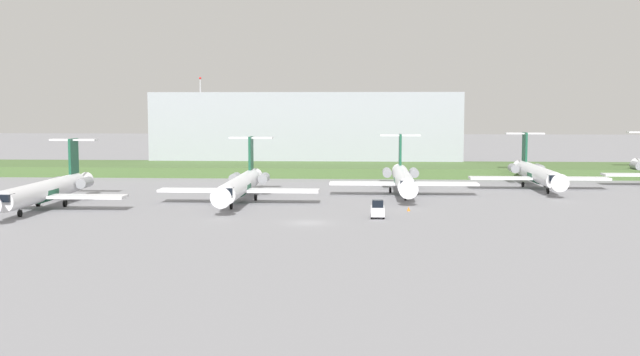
{
  "coord_description": "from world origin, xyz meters",
  "views": [
    {
      "loc": [
        6.64,
        -91.01,
        13.99
      ],
      "look_at": [
        0.0,
        24.84,
        3.0
      ],
      "focal_mm": 43.65,
      "sensor_mm": 36.0,
      "label": 1
    }
  ],
  "objects_px": {
    "regional_jet_second": "(46,190)",
    "regional_jet_third": "(241,184)",
    "baggage_tug": "(378,210)",
    "regional_jet_fifth": "(537,173)",
    "antenna_mast": "(201,131)",
    "regional_jet_fourth": "(403,178)",
    "safety_cone_front_marker": "(409,209)"
  },
  "relations": [
    {
      "from": "regional_jet_fifth",
      "to": "baggage_tug",
      "type": "height_order",
      "value": "regional_jet_fifth"
    },
    {
      "from": "regional_jet_third",
      "to": "safety_cone_front_marker",
      "type": "height_order",
      "value": "regional_jet_third"
    },
    {
      "from": "regional_jet_fifth",
      "to": "antenna_mast",
      "type": "bearing_deg",
      "value": 152.25
    },
    {
      "from": "regional_jet_fifth",
      "to": "regional_jet_fourth",
      "type": "bearing_deg",
      "value": -156.51
    },
    {
      "from": "regional_jet_second",
      "to": "antenna_mast",
      "type": "distance_m",
      "value": 63.87
    },
    {
      "from": "regional_jet_fourth",
      "to": "safety_cone_front_marker",
      "type": "bearing_deg",
      "value": -90.54
    },
    {
      "from": "regional_jet_second",
      "to": "antenna_mast",
      "type": "height_order",
      "value": "antenna_mast"
    },
    {
      "from": "regional_jet_second",
      "to": "safety_cone_front_marker",
      "type": "bearing_deg",
      "value": 0.28
    },
    {
      "from": "antenna_mast",
      "to": "baggage_tug",
      "type": "bearing_deg",
      "value": -62.16
    },
    {
      "from": "regional_jet_third",
      "to": "antenna_mast",
      "type": "height_order",
      "value": "antenna_mast"
    },
    {
      "from": "regional_jet_fourth",
      "to": "antenna_mast",
      "type": "height_order",
      "value": "antenna_mast"
    },
    {
      "from": "regional_jet_third",
      "to": "regional_jet_fourth",
      "type": "distance_m",
      "value": 26.27
    },
    {
      "from": "regional_jet_third",
      "to": "regional_jet_fourth",
      "type": "relative_size",
      "value": 1.0
    },
    {
      "from": "regional_jet_second",
      "to": "regional_jet_third",
      "type": "height_order",
      "value": "same"
    },
    {
      "from": "regional_jet_second",
      "to": "regional_jet_third",
      "type": "xyz_separation_m",
      "value": [
        25.14,
        8.52,
        0.0
      ]
    },
    {
      "from": "antenna_mast",
      "to": "baggage_tug",
      "type": "distance_m",
      "value": 78.92
    },
    {
      "from": "regional_jet_third",
      "to": "regional_jet_fourth",
      "type": "xyz_separation_m",
      "value": [
        23.82,
        11.07,
        0.0
      ]
    },
    {
      "from": "regional_jet_second",
      "to": "baggage_tug",
      "type": "distance_m",
      "value": 45.06
    },
    {
      "from": "regional_jet_second",
      "to": "regional_jet_fifth",
      "type": "distance_m",
      "value": 77.6
    },
    {
      "from": "baggage_tug",
      "to": "regional_jet_fourth",
      "type": "bearing_deg",
      "value": 80.42
    },
    {
      "from": "baggage_tug",
      "to": "safety_cone_front_marker",
      "type": "height_order",
      "value": "baggage_tug"
    },
    {
      "from": "regional_jet_second",
      "to": "regional_jet_fifth",
      "type": "bearing_deg",
      "value": 22.34
    },
    {
      "from": "regional_jet_second",
      "to": "regional_jet_third",
      "type": "relative_size",
      "value": 1.0
    },
    {
      "from": "antenna_mast",
      "to": "safety_cone_front_marker",
      "type": "bearing_deg",
      "value": -56.97
    },
    {
      "from": "antenna_mast",
      "to": "regional_jet_fifth",
      "type": "bearing_deg",
      "value": -27.75
    },
    {
      "from": "regional_jet_fifth",
      "to": "antenna_mast",
      "type": "relative_size",
      "value": 1.56
    },
    {
      "from": "regional_jet_fifth",
      "to": "baggage_tug",
      "type": "distance_m",
      "value": 45.04
    },
    {
      "from": "regional_jet_third",
      "to": "baggage_tug",
      "type": "height_order",
      "value": "regional_jet_third"
    },
    {
      "from": "regional_jet_second",
      "to": "baggage_tug",
      "type": "bearing_deg",
      "value": -8.13
    },
    {
      "from": "regional_jet_third",
      "to": "baggage_tug",
      "type": "xyz_separation_m",
      "value": [
        19.44,
        -14.89,
        -1.53
      ]
    },
    {
      "from": "antenna_mast",
      "to": "regional_jet_second",
      "type": "bearing_deg",
      "value": -97.13
    },
    {
      "from": "regional_jet_third",
      "to": "antenna_mast",
      "type": "bearing_deg",
      "value": 107.54
    }
  ]
}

